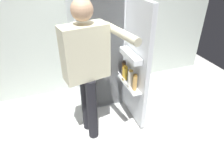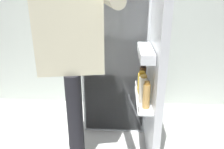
{
  "view_description": "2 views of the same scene",
  "coord_description": "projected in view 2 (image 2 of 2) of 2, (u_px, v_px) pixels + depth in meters",
  "views": [
    {
      "loc": [
        -0.66,
        -1.99,
        1.95
      ],
      "look_at": [
        0.01,
        -0.1,
        0.76
      ],
      "focal_mm": 31.61,
      "sensor_mm": 36.0,
      "label": 1
    },
    {
      "loc": [
        0.09,
        -1.71,
        1.39
      ],
      "look_at": [
        -0.0,
        -0.05,
        0.76
      ],
      "focal_mm": 34.98,
      "sensor_mm": 36.0,
      "label": 2
    }
  ],
  "objects": [
    {
      "name": "refrigerator",
      "position": [
        118.0,
        52.0,
        2.29
      ],
      "size": [
        0.69,
        1.26,
        1.6
      ],
      "color": "silver",
      "rests_on": "ground_plane"
    },
    {
      "name": "person",
      "position": [
        72.0,
        48.0,
        1.61
      ],
      "size": [
        0.65,
        0.74,
        1.65
      ],
      "color": "black",
      "rests_on": "ground_plane"
    },
    {
      "name": "kitchen_wall",
      "position": [
        117.0,
        5.0,
        2.53
      ],
      "size": [
        4.4,
        0.1,
        2.49
      ],
      "primitive_type": "cube",
      "color": "beige",
      "rests_on": "ground_plane"
    },
    {
      "name": "ground_plane",
      "position": [
        113.0,
        146.0,
        2.09
      ],
      "size": [
        5.28,
        5.28,
        0.0
      ],
      "primitive_type": "plane",
      "color": "silver"
    }
  ]
}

